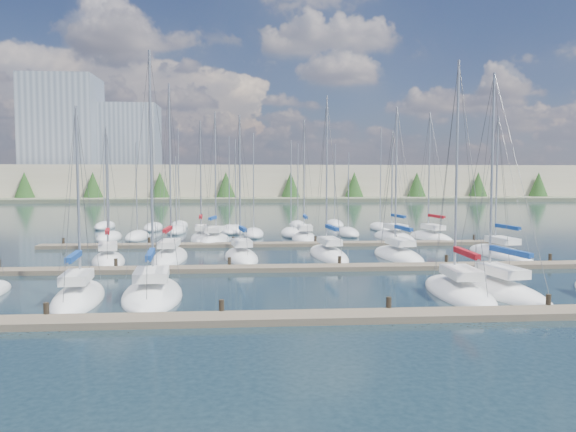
{
  "coord_description": "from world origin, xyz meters",
  "views": [
    {
      "loc": [
        -2.9,
        -23.24,
        6.61
      ],
      "look_at": [
        0.0,
        14.0,
        4.0
      ],
      "focal_mm": 35.0,
      "sensor_mm": 36.0,
      "label": 1
    }
  ],
  "objects": [
    {
      "name": "sailboat_r",
      "position": [
        16.86,
        34.62,
        0.19
      ],
      "size": [
        3.73,
        8.98,
        14.19
      ],
      "rotation": [
        0.0,
        0.0,
        0.14
      ],
      "color": "white",
      "rests_on": "ground"
    },
    {
      "name": "sailboat_m",
      "position": [
        18.47,
        22.02,
        0.17
      ],
      "size": [
        3.53,
        9.15,
        12.43
      ],
      "rotation": [
        0.0,
        0.0,
        0.09
      ],
      "color": "white",
      "rests_on": "ground"
    },
    {
      "name": "sailboat_q",
      "position": [
        13.04,
        35.33,
        0.17
      ],
      "size": [
        4.15,
        8.82,
        12.28
      ],
      "rotation": [
        0.0,
        0.0,
        0.14
      ],
      "color": "white",
      "rests_on": "ground"
    },
    {
      "name": "sailboat_k",
      "position": [
        4.03,
        22.55,
        0.19
      ],
      "size": [
        3.26,
        9.51,
        14.08
      ],
      "rotation": [
        0.0,
        0.0,
        0.08
      ],
      "color": "white",
      "rests_on": "ground"
    },
    {
      "name": "sailboat_e",
      "position": [
        9.05,
        6.98,
        0.18
      ],
      "size": [
        3.19,
        8.88,
        13.87
      ],
      "rotation": [
        0.0,
        0.0,
        -0.04
      ],
      "color": "white",
      "rests_on": "ground"
    },
    {
      "name": "sailboat_h",
      "position": [
        -13.37,
        20.46,
        0.18
      ],
      "size": [
        3.78,
        6.83,
        11.2
      ],
      "rotation": [
        0.0,
        0.0,
        0.21
      ],
      "color": "white",
      "rests_on": "ground"
    },
    {
      "name": "sailboat_n",
      "position": [
        -7.44,
        35.74,
        0.2
      ],
      "size": [
        2.55,
        7.33,
        13.22
      ],
      "rotation": [
        0.0,
        0.0,
        0.05
      ],
      "color": "white",
      "rests_on": "ground"
    },
    {
      "name": "sailboat_p",
      "position": [
        3.36,
        34.85,
        0.19
      ],
      "size": [
        2.84,
        7.88,
        13.3
      ],
      "rotation": [
        0.0,
        0.0,
        -0.03
      ],
      "color": "white",
      "rests_on": "ground"
    },
    {
      "name": "distant_boats",
      "position": [
        -4.34,
        43.76,
        0.29
      ],
      "size": [
        36.93,
        20.75,
        13.3
      ],
      "color": "#9EA0A5",
      "rests_on": "ground"
    },
    {
      "name": "sailboat_i",
      "position": [
        -8.88,
        21.94,
        0.19
      ],
      "size": [
        2.65,
        9.15,
        14.79
      ],
      "rotation": [
        0.0,
        0.0,
        -0.01
      ],
      "color": "white",
      "rests_on": "ground"
    },
    {
      "name": "sailboat_j",
      "position": [
        -3.17,
        21.77,
        0.18
      ],
      "size": [
        3.53,
        7.5,
        12.34
      ],
      "rotation": [
        0.0,
        0.0,
        0.14
      ],
      "color": "white",
      "rests_on": "ground"
    },
    {
      "name": "ground",
      "position": [
        0.0,
        60.0,
        0.0
      ],
      "size": [
        400.0,
        400.0,
        0.0
      ],
      "primitive_type": "plane",
      "color": "#192A32",
      "rests_on": "ground"
    },
    {
      "name": "sailboat_b",
      "position": [
        -11.76,
        7.06,
        0.17
      ],
      "size": [
        3.26,
        8.15,
        11.13
      ],
      "rotation": [
        0.0,
        0.0,
        0.1
      ],
      "color": "white",
      "rests_on": "ground"
    },
    {
      "name": "shoreline",
      "position": [
        -13.29,
        149.77,
        7.44
      ],
      "size": [
        400.0,
        60.0,
        38.0
      ],
      "color": "#666B51",
      "rests_on": "ground"
    },
    {
      "name": "sailboat_c",
      "position": [
        -7.97,
        7.7,
        0.18
      ],
      "size": [
        4.03,
        8.9,
        14.28
      ],
      "rotation": [
        0.0,
        0.0,
        0.09
      ],
      "color": "white",
      "rests_on": "ground"
    },
    {
      "name": "dock_near",
      "position": [
        0.0,
        2.01,
        0.15
      ],
      "size": [
        44.0,
        1.93,
        1.1
      ],
      "color": "#6B5E4C",
      "rests_on": "ground"
    },
    {
      "name": "sailboat_f",
      "position": [
        11.45,
        7.37,
        0.18
      ],
      "size": [
        3.9,
        9.62,
        13.28
      ],
      "rotation": [
        0.0,
        0.0,
        0.14
      ],
      "color": "white",
      "rests_on": "ground"
    },
    {
      "name": "dock_far",
      "position": [
        0.0,
        30.01,
        0.15
      ],
      "size": [
        44.0,
        1.93,
        1.1
      ],
      "color": "#6B5E4C",
      "rests_on": "ground"
    },
    {
      "name": "sailboat_l",
      "position": [
        9.65,
        21.53,
        0.18
      ],
      "size": [
        3.6,
        8.89,
        13.09
      ],
      "rotation": [
        0.0,
        0.0,
        0.09
      ],
      "color": "white",
      "rests_on": "ground"
    },
    {
      "name": "dock_mid",
      "position": [
        0.0,
        16.01,
        0.15
      ],
      "size": [
        44.0,
        1.93,
        1.1
      ],
      "color": "#6B5E4C",
      "rests_on": "ground"
    },
    {
      "name": "sailboat_o",
      "position": [
        -5.93,
        33.66,
        0.19
      ],
      "size": [
        3.81,
        7.73,
        13.93
      ],
      "rotation": [
        0.0,
        0.0,
        -0.16
      ],
      "color": "white",
      "rests_on": "ground"
    }
  ]
}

